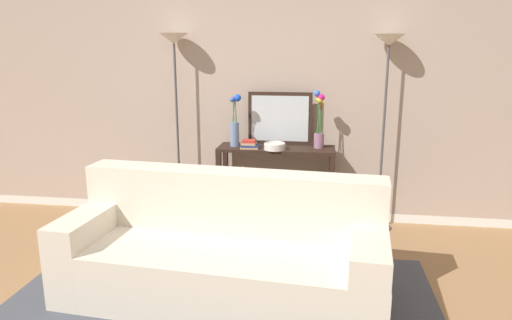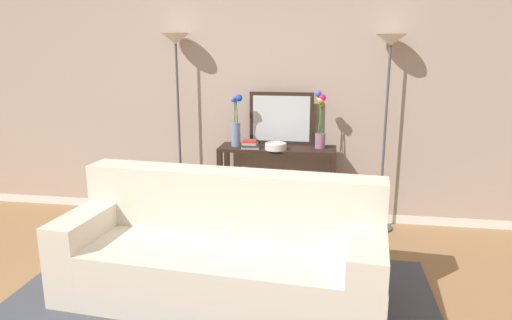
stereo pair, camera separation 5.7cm
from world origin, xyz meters
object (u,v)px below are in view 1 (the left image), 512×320
object	(u,v)px
couch	(224,255)
vase_tall_flowers	(235,126)
console_table	(276,173)
wall_mirror	(280,118)
book_stack	(249,145)
floor_lamp_left	(175,76)
vase_short_flowers	(319,122)
fruit_bowl	(275,146)
floor_lamp_right	(387,79)
book_row_under_console	(251,219)

from	to	relation	value
couch	vase_tall_flowers	distance (m)	1.59
console_table	wall_mirror	distance (m)	0.54
wall_mirror	book_stack	world-z (taller)	wall_mirror
floor_lamp_left	vase_short_flowers	size ratio (longest dim) A/B	3.41
fruit_bowl	book_stack	bearing A→B (deg)	173.56
floor_lamp_left	fruit_bowl	world-z (taller)	floor_lamp_left
wall_mirror	vase_short_flowers	bearing A→B (deg)	-17.65
vase_short_flowers	console_table	bearing A→B (deg)	-176.26
floor_lamp_left	vase_tall_flowers	xyz separation A→B (m)	(0.62, -0.09, -0.47)
vase_short_flowers	book_stack	xyz separation A→B (m)	(-0.66, -0.11, -0.22)
console_table	floor_lamp_left	xyz separation A→B (m)	(-1.02, 0.08, 0.94)
couch	vase_tall_flowers	xyz separation A→B (m)	(-0.18, 1.41, 0.70)
couch	book_stack	bearing A→B (deg)	91.07
book_stack	floor_lamp_right	bearing A→B (deg)	7.44
vase_tall_flowers	fruit_bowl	size ratio (longest dim) A/B	2.50
vase_tall_flowers	book_stack	world-z (taller)	vase_tall_flowers
floor_lamp_left	book_stack	world-z (taller)	floor_lamp_left
floor_lamp_right	wall_mirror	bearing A→B (deg)	176.01
floor_lamp_left	floor_lamp_right	world-z (taller)	floor_lamp_left
console_table	book_stack	size ratio (longest dim) A/B	6.27
floor_lamp_right	vase_short_flowers	xyz separation A→B (m)	(-0.61, -0.05, -0.41)
console_table	vase_short_flowers	distance (m)	0.66
floor_lamp_right	book_row_under_console	size ratio (longest dim) A/B	4.48
vase_tall_flowers	book_stack	xyz separation A→B (m)	(0.16, -0.07, -0.17)
floor_lamp_left	floor_lamp_right	xyz separation A→B (m)	(2.04, 0.00, -0.01)
vase_tall_flowers	vase_short_flowers	distance (m)	0.82
floor_lamp_right	book_row_under_console	world-z (taller)	floor_lamp_right
console_table	wall_mirror	size ratio (longest dim) A/B	1.79
floor_lamp_right	vase_tall_flowers	xyz separation A→B (m)	(-1.43, -0.09, -0.46)
floor_lamp_left	vase_tall_flowers	size ratio (longest dim) A/B	3.71
floor_lamp_left	wall_mirror	size ratio (longest dim) A/B	2.99
couch	floor_lamp_left	bearing A→B (deg)	117.87
wall_mirror	book_row_under_console	xyz separation A→B (m)	(-0.27, -0.15, -1.02)
vase_tall_flowers	fruit_bowl	distance (m)	0.45
wall_mirror	vase_short_flowers	world-z (taller)	vase_short_flowers
vase_short_flowers	book_row_under_console	size ratio (longest dim) A/B	1.33
book_stack	floor_lamp_left	bearing A→B (deg)	167.84
vase_tall_flowers	book_row_under_console	size ratio (longest dim) A/B	1.22
floor_lamp_left	couch	bearing A→B (deg)	-62.13
floor_lamp_left	book_row_under_console	bearing A→B (deg)	-6.04
fruit_bowl	couch	bearing A→B (deg)	-99.67
couch	fruit_bowl	bearing A→B (deg)	80.33
book_row_under_console	floor_lamp_left	bearing A→B (deg)	173.96
floor_lamp_right	wall_mirror	world-z (taller)	floor_lamp_right
fruit_bowl	book_row_under_console	distance (m)	0.84
floor_lamp_left	floor_lamp_right	size ratio (longest dim) A/B	1.01
floor_lamp_right	wall_mirror	size ratio (longest dim) A/B	2.96
console_table	fruit_bowl	bearing A→B (deg)	-92.12
vase_tall_flowers	floor_lamp_right	bearing A→B (deg)	3.80
floor_lamp_left	vase_tall_flowers	bearing A→B (deg)	-8.76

